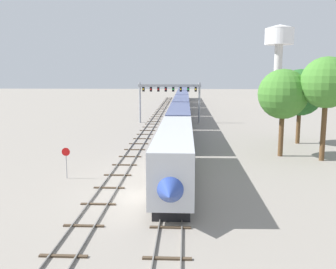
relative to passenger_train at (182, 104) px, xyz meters
name	(u,v)px	position (x,y,z in m)	size (l,w,h in m)	color
ground_plane	(148,197)	(-2.00, -56.25, -2.61)	(400.00, 400.00, 0.00)	gray
track_main	(182,114)	(0.00, 3.75, -2.54)	(2.60, 200.00, 0.16)	slate
track_near	(151,125)	(-5.50, -16.25, -2.54)	(2.60, 160.00, 0.16)	slate
passenger_train	(182,104)	(0.00, 0.00, 0.00)	(3.04, 125.07, 4.80)	silver
signal_gantry	(170,93)	(-2.25, -11.84, 3.19)	(12.10, 0.49, 7.80)	#999BA0
water_tower	(279,42)	(31.13, 42.89, 16.96)	(9.44, 9.44, 25.09)	beige
stop_sign	(66,159)	(-10.00, -51.41, -0.74)	(0.76, 0.08, 2.88)	gray
trackside_tree_left	(327,83)	(16.03, -42.94, 5.92)	(5.55, 5.55, 11.37)	brown
trackside_tree_mid	(300,93)	(16.35, -32.64, 4.36)	(6.28, 6.28, 10.14)	brown
trackside_tree_right	(283,94)	(11.99, -40.88, 4.58)	(5.69, 5.69, 10.08)	brown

